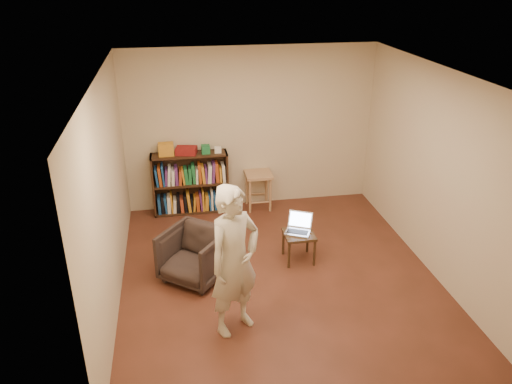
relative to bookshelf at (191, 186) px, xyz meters
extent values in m
plane|color=#472416|center=(1.00, -2.09, -0.44)|extent=(4.50, 4.50, 0.00)
plane|color=white|center=(1.00, -2.09, 2.16)|extent=(4.50, 4.50, 0.00)
plane|color=beige|center=(1.00, 0.16, 0.86)|extent=(4.00, 0.00, 4.00)
plane|color=beige|center=(-1.00, -2.09, 0.86)|extent=(0.00, 4.50, 4.50)
plane|color=beige|center=(3.00, -2.09, 0.86)|extent=(0.00, 4.50, 4.50)
cube|color=black|center=(-0.59, -0.01, 0.06)|extent=(0.03, 0.30, 1.00)
cube|color=black|center=(0.58, -0.01, 0.06)|extent=(0.03, 0.30, 1.00)
cube|color=black|center=(0.00, 0.13, 0.06)|extent=(1.20, 0.02, 1.00)
cube|color=black|center=(0.00, -0.01, -0.42)|extent=(1.20, 0.30, 0.03)
cube|color=black|center=(0.00, -0.01, 0.06)|extent=(1.14, 0.30, 0.03)
cube|color=black|center=(0.00, -0.01, 0.55)|extent=(1.20, 0.30, 0.03)
cube|color=orange|center=(-0.34, -0.01, 0.66)|extent=(0.24, 0.18, 0.19)
cube|color=maroon|center=(-0.04, -0.01, 0.61)|extent=(0.36, 0.30, 0.11)
cube|color=#1F753B|center=(0.26, -0.03, 0.63)|extent=(0.13, 0.13, 0.13)
cube|color=white|center=(0.46, -0.03, 0.60)|extent=(0.11, 0.11, 0.08)
cube|color=#A27F4F|center=(1.10, -0.06, 0.15)|extent=(0.42, 0.42, 0.04)
cylinder|color=#A27F4F|center=(0.93, -0.23, -0.15)|extent=(0.04, 0.04, 0.57)
cylinder|color=#A27F4F|center=(1.27, -0.23, -0.15)|extent=(0.04, 0.04, 0.57)
cylinder|color=#A27F4F|center=(0.93, 0.10, -0.15)|extent=(0.04, 0.04, 0.57)
cylinder|color=#A27F4F|center=(1.27, 0.10, -0.15)|extent=(0.04, 0.04, 0.57)
imported|color=#2F261F|center=(-0.07, -1.94, -0.10)|extent=(1.02, 1.03, 0.67)
cube|color=black|center=(1.35, -1.75, -0.05)|extent=(0.40, 0.40, 0.04)
cylinder|color=black|center=(1.18, -1.92, -0.25)|extent=(0.04, 0.04, 0.37)
cylinder|color=black|center=(1.53, -1.92, -0.25)|extent=(0.04, 0.04, 0.37)
cylinder|color=black|center=(1.18, -1.58, -0.25)|extent=(0.04, 0.04, 0.37)
cylinder|color=black|center=(1.53, -1.58, -0.25)|extent=(0.04, 0.04, 0.37)
cube|color=#B5B5BA|center=(1.33, -1.73, -0.02)|extent=(0.39, 0.35, 0.02)
cube|color=black|center=(1.33, -1.73, -0.01)|extent=(0.31, 0.24, 0.00)
cube|color=#B5B5BA|center=(1.41, -1.58, 0.09)|extent=(0.34, 0.25, 0.21)
cube|color=#ADC1F2|center=(1.41, -1.58, 0.09)|extent=(0.30, 0.21, 0.17)
imported|color=beige|center=(0.32, -2.99, 0.42)|extent=(0.75, 0.68, 1.72)
camera|label=1|loc=(-0.22, -7.41, 3.26)|focal=35.00mm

